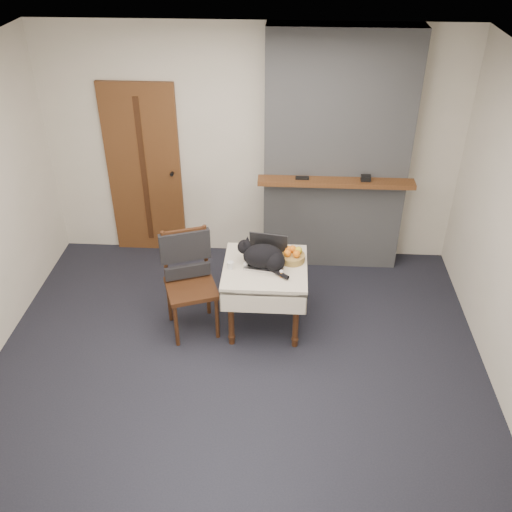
{
  "coord_description": "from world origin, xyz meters",
  "views": [
    {
      "loc": [
        0.39,
        -3.78,
        3.68
      ],
      "look_at": [
        0.13,
        0.57,
        0.84
      ],
      "focal_mm": 40.0,
      "sensor_mm": 36.0,
      "label": 1
    }
  ],
  "objects_px": {
    "cat": "(264,257)",
    "cream_jar": "(230,265)",
    "laptop": "(267,256)",
    "door": "(144,171)",
    "side_table": "(265,276)",
    "chair": "(188,267)",
    "pill_bottle": "(281,274)",
    "fruit_basket": "(292,256)"
  },
  "relations": [
    {
      "from": "cat",
      "to": "cream_jar",
      "type": "height_order",
      "value": "cat"
    },
    {
      "from": "laptop",
      "to": "cat",
      "type": "bearing_deg",
      "value": -92.5
    },
    {
      "from": "door",
      "to": "side_table",
      "type": "bearing_deg",
      "value": -43.81
    },
    {
      "from": "laptop",
      "to": "cream_jar",
      "type": "distance_m",
      "value": 0.36
    },
    {
      "from": "side_table",
      "to": "chair",
      "type": "relative_size",
      "value": 0.76
    },
    {
      "from": "door",
      "to": "pill_bottle",
      "type": "height_order",
      "value": "door"
    },
    {
      "from": "cat",
      "to": "fruit_basket",
      "type": "bearing_deg",
      "value": 46.11
    },
    {
      "from": "chair",
      "to": "pill_bottle",
      "type": "bearing_deg",
      "value": -30.49
    },
    {
      "from": "pill_bottle",
      "to": "fruit_basket",
      "type": "bearing_deg",
      "value": 71.04
    },
    {
      "from": "cat",
      "to": "pill_bottle",
      "type": "distance_m",
      "value": 0.24
    },
    {
      "from": "laptop",
      "to": "door",
      "type": "bearing_deg",
      "value": 147.19
    },
    {
      "from": "fruit_basket",
      "to": "chair",
      "type": "xyz_separation_m",
      "value": [
        -0.98,
        -0.12,
        -0.1
      ]
    },
    {
      "from": "cream_jar",
      "to": "pill_bottle",
      "type": "height_order",
      "value": "cream_jar"
    },
    {
      "from": "side_table",
      "to": "cream_jar",
      "type": "relative_size",
      "value": 11.2
    },
    {
      "from": "door",
      "to": "cat",
      "type": "bearing_deg",
      "value": -44.47
    },
    {
      "from": "door",
      "to": "pill_bottle",
      "type": "distance_m",
      "value": 2.21
    },
    {
      "from": "cream_jar",
      "to": "door",
      "type": "bearing_deg",
      "value": 127.71
    },
    {
      "from": "cream_jar",
      "to": "pill_bottle",
      "type": "bearing_deg",
      "value": -13.13
    },
    {
      "from": "cat",
      "to": "door",
      "type": "bearing_deg",
      "value": 154.96
    },
    {
      "from": "cat",
      "to": "pill_bottle",
      "type": "bearing_deg",
      "value": -22.59
    },
    {
      "from": "cat",
      "to": "fruit_basket",
      "type": "xyz_separation_m",
      "value": [
        0.26,
        0.13,
        -0.06
      ]
    },
    {
      "from": "door",
      "to": "cream_jar",
      "type": "xyz_separation_m",
      "value": [
        1.1,
        -1.42,
        -0.27
      ]
    },
    {
      "from": "pill_bottle",
      "to": "chair",
      "type": "xyz_separation_m",
      "value": [
        -0.88,
        0.16,
        -0.08
      ]
    },
    {
      "from": "chair",
      "to": "cream_jar",
      "type": "bearing_deg",
      "value": -27.32
    },
    {
      "from": "laptop",
      "to": "cream_jar",
      "type": "relative_size",
      "value": 5.81
    },
    {
      "from": "side_table",
      "to": "cream_jar",
      "type": "height_order",
      "value": "cream_jar"
    },
    {
      "from": "cream_jar",
      "to": "fruit_basket",
      "type": "distance_m",
      "value": 0.6
    },
    {
      "from": "door",
      "to": "fruit_basket",
      "type": "bearing_deg",
      "value": -36.87
    },
    {
      "from": "side_table",
      "to": "cat",
      "type": "bearing_deg",
      "value": -113.64
    },
    {
      "from": "cream_jar",
      "to": "laptop",
      "type": "bearing_deg",
      "value": 21.47
    },
    {
      "from": "laptop",
      "to": "chair",
      "type": "distance_m",
      "value": 0.75
    },
    {
      "from": "laptop",
      "to": "fruit_basket",
      "type": "distance_m",
      "value": 0.24
    },
    {
      "from": "side_table",
      "to": "laptop",
      "type": "relative_size",
      "value": 1.93
    },
    {
      "from": "laptop",
      "to": "cat",
      "type": "height_order",
      "value": "cat"
    },
    {
      "from": "cream_jar",
      "to": "fruit_basket",
      "type": "relative_size",
      "value": 0.29
    },
    {
      "from": "laptop",
      "to": "fruit_basket",
      "type": "bearing_deg",
      "value": 18.36
    },
    {
      "from": "door",
      "to": "fruit_basket",
      "type": "relative_size",
      "value": 8.42
    },
    {
      "from": "door",
      "to": "cat",
      "type": "xyz_separation_m",
      "value": [
        1.41,
        -1.38,
        -0.18
      ]
    },
    {
      "from": "cat",
      "to": "cream_jar",
      "type": "relative_size",
      "value": 7.29
    },
    {
      "from": "cat",
      "to": "chair",
      "type": "relative_size",
      "value": 0.49
    },
    {
      "from": "fruit_basket",
      "to": "cream_jar",
      "type": "bearing_deg",
      "value": -163.59
    },
    {
      "from": "fruit_basket",
      "to": "chair",
      "type": "relative_size",
      "value": 0.23
    }
  ]
}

